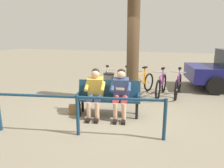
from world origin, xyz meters
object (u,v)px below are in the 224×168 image
(bicycle_orange, at_px, (161,85))
(person_reading, at_px, (121,91))
(bench, at_px, (109,95))
(handbag, at_px, (75,109))
(tree_trunk, at_px, (133,44))
(litter_bin, at_px, (109,85))
(person_companion, at_px, (95,90))
(bicycle_green, at_px, (178,85))
(bicycle_black, at_px, (108,82))
(bicycle_purple, at_px, (142,84))
(bicycle_silver, at_px, (126,83))

(bicycle_orange, bearing_deg, person_reading, -14.16)
(bench, bearing_deg, person_reading, 152.56)
(handbag, height_order, tree_trunk, tree_trunk)
(bench, relative_size, litter_bin, 2.13)
(person_companion, height_order, tree_trunk, tree_trunk)
(bicycle_green, bearing_deg, litter_bin, -65.57)
(bench, height_order, tree_trunk, tree_trunk)
(tree_trunk, height_order, bicycle_orange, tree_trunk)
(litter_bin, bearing_deg, tree_trunk, 167.06)
(tree_trunk, xyz_separation_m, bicycle_orange, (-0.82, -0.76, -1.38))
(bicycle_black, bearing_deg, bicycle_purple, 71.20)
(person_companion, bearing_deg, litter_bin, -93.80)
(bicycle_purple, bearing_deg, litter_bin, -38.66)
(bench, distance_m, bicycle_purple, 2.17)
(litter_bin, distance_m, bicycle_purple, 1.16)
(person_companion, height_order, bicycle_purple, person_companion)
(bicycle_green, bearing_deg, bicycle_silver, -80.12)
(tree_trunk, height_order, bicycle_purple, tree_trunk)
(person_reading, height_order, handbag, person_reading)
(bench, xyz_separation_m, bicycle_purple, (-0.49, -2.11, -0.15))
(person_companion, distance_m, bicycle_green, 3.19)
(bench, height_order, litter_bin, bench)
(bench, distance_m, bicycle_orange, 2.38)
(bicycle_purple, bearing_deg, tree_trunk, 8.16)
(person_reading, xyz_separation_m, bicycle_black, (1.05, -2.12, -0.31))
(bicycle_orange, bearing_deg, litter_bin, -64.77)
(bicycle_black, bearing_deg, handbag, -26.74)
(litter_bin, relative_size, bicycle_purple, 0.49)
(tree_trunk, bearing_deg, litter_bin, -12.94)
(person_reading, distance_m, bicycle_purple, 2.24)
(person_companion, bearing_deg, tree_trunk, -122.46)
(person_companion, bearing_deg, handbag, -8.44)
(handbag, relative_size, bicycle_orange, 0.18)
(person_reading, relative_size, bicycle_orange, 0.72)
(litter_bin, height_order, bicycle_purple, bicycle_purple)
(person_reading, xyz_separation_m, person_companion, (0.63, 0.12, -0.00))
(tree_trunk, distance_m, bicycle_orange, 1.78)
(bench, relative_size, bicycle_green, 0.99)
(handbag, relative_size, tree_trunk, 0.09)
(handbag, distance_m, tree_trunk, 2.54)
(bicycle_green, relative_size, bicycle_orange, 1.00)
(bicycle_orange, bearing_deg, handbag, -34.58)
(tree_trunk, bearing_deg, handbag, 53.12)
(tree_trunk, relative_size, bicycle_silver, 2.07)
(bicycle_purple, bearing_deg, bicycle_silver, -71.51)
(handbag, xyz_separation_m, bicycle_green, (-2.53, -2.51, 0.24))
(bicycle_purple, relative_size, bicycle_silver, 0.95)
(handbag, relative_size, litter_bin, 0.38)
(tree_trunk, bearing_deg, bicycle_silver, -63.70)
(bench, xyz_separation_m, bicycle_silver, (0.08, -2.12, -0.15))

